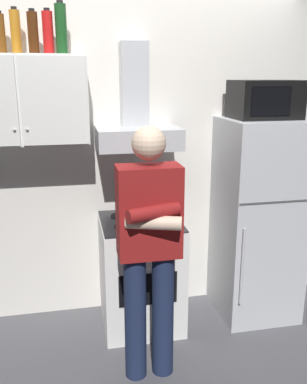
# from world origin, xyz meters

# --- Properties ---
(ground_plane) EXTENTS (7.00, 7.00, 0.00)m
(ground_plane) POSITION_xyz_m (0.00, 0.00, 0.00)
(ground_plane) COLOR #4C4C51
(back_wall_tiled) EXTENTS (4.80, 0.10, 2.70)m
(back_wall_tiled) POSITION_xyz_m (0.00, 0.60, 1.35)
(back_wall_tiled) COLOR silver
(back_wall_tiled) RESTS_ON ground_plane
(upper_cabinet) EXTENTS (0.90, 0.37, 0.60)m
(upper_cabinet) POSITION_xyz_m (-0.85, 0.37, 1.75)
(upper_cabinet) COLOR white
(stove_oven) EXTENTS (0.60, 0.62, 0.87)m
(stove_oven) POSITION_xyz_m (-0.05, 0.25, 0.43)
(stove_oven) COLOR white
(stove_oven) RESTS_ON ground_plane
(range_hood) EXTENTS (0.60, 0.44, 0.75)m
(range_hood) POSITION_xyz_m (-0.05, 0.38, 1.60)
(range_hood) COLOR #B7BABF
(refrigerator) EXTENTS (0.60, 0.62, 1.60)m
(refrigerator) POSITION_xyz_m (0.90, 0.25, 0.80)
(refrigerator) COLOR silver
(refrigerator) RESTS_ON ground_plane
(microwave) EXTENTS (0.48, 0.37, 0.28)m
(microwave) POSITION_xyz_m (0.90, 0.27, 1.74)
(microwave) COLOR black
(microwave) RESTS_ON refrigerator
(person_standing) EXTENTS (0.38, 0.33, 1.64)m
(person_standing) POSITION_xyz_m (-0.10, -0.36, 0.90)
(person_standing) COLOR #192342
(person_standing) RESTS_ON ground_plane
(cooking_pot) EXTENTS (0.32, 0.22, 0.13)m
(cooking_pot) POSITION_xyz_m (0.08, 0.13, 0.94)
(cooking_pot) COLOR #B7BABF
(cooking_pot) RESTS_ON stove_oven
(bottle_rum_dark) EXTENTS (0.07, 0.07, 0.28)m
(bottle_rum_dark) POSITION_xyz_m (-0.74, 0.35, 2.18)
(bottle_rum_dark) COLOR #47230F
(bottle_rum_dark) RESTS_ON upper_cabinet
(bottle_wine_green) EXTENTS (0.08, 0.08, 0.34)m
(bottle_wine_green) POSITION_xyz_m (-0.55, 0.39, 2.21)
(bottle_wine_green) COLOR #19471E
(bottle_wine_green) RESTS_ON upper_cabinet
(bottle_beer_brown) EXTENTS (0.06, 0.06, 0.27)m
(bottle_beer_brown) POSITION_xyz_m (-0.95, 0.40, 2.18)
(bottle_beer_brown) COLOR brown
(bottle_beer_brown) RESTS_ON upper_cabinet
(bottle_liquor_amber) EXTENTS (0.07, 0.07, 0.30)m
(bottle_liquor_amber) POSITION_xyz_m (-0.85, 0.42, 2.19)
(bottle_liquor_amber) COLOR #B7721E
(bottle_liquor_amber) RESTS_ON upper_cabinet
(bottle_soda_red) EXTENTS (0.07, 0.07, 0.29)m
(bottle_soda_red) POSITION_xyz_m (-0.64, 0.39, 2.19)
(bottle_soda_red) COLOR red
(bottle_soda_red) RESTS_ON upper_cabinet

